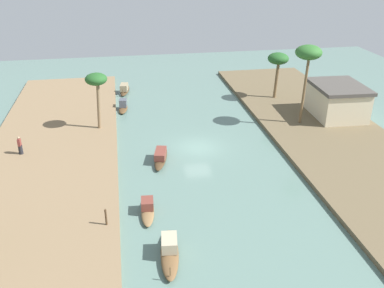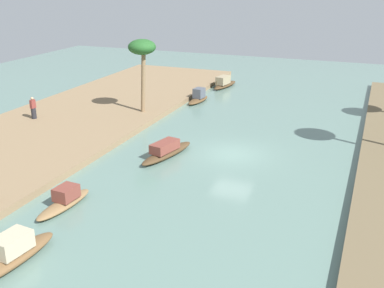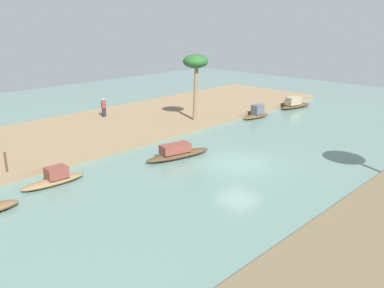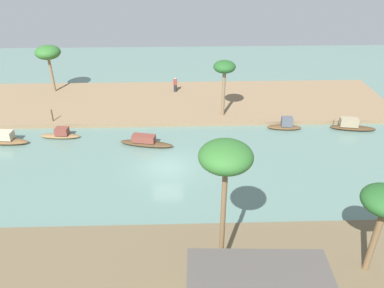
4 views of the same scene
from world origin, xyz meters
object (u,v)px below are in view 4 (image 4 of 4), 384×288
(sampan_with_red_awning, at_px, (351,126))
(person_on_near_bank, at_px, (175,86))
(sampan_near_left_bank, at_px, (146,142))
(palm_tree_left_far, at_px, (48,53))
(sampan_foreground, at_px, (61,134))
(sampan_upstream_small, at_px, (285,125))
(mooring_post, at_px, (52,115))
(sampan_downstream_large, at_px, (3,139))
(palm_tree_right_tall, at_px, (226,160))
(palm_tree_left_near, at_px, (224,69))

(sampan_with_red_awning, bearing_deg, person_on_near_bank, -20.29)
(sampan_near_left_bank, height_order, palm_tree_left_far, palm_tree_left_far)
(sampan_foreground, bearing_deg, palm_tree_left_far, -68.26)
(sampan_upstream_small, distance_m, mooring_post, 22.84)
(sampan_near_left_bank, relative_size, sampan_downstream_large, 1.03)
(sampan_with_red_awning, height_order, mooring_post, mooring_post)
(sampan_near_left_bank, xyz_separation_m, mooring_post, (9.47, -4.66, 0.62))
(sampan_near_left_bank, xyz_separation_m, palm_tree_right_tall, (-5.25, 15.33, 7.25))
(mooring_post, height_order, palm_tree_right_tall, palm_tree_right_tall)
(mooring_post, height_order, palm_tree_left_far, palm_tree_left_far)
(person_on_near_bank, bearing_deg, palm_tree_right_tall, 100.59)
(sampan_upstream_small, relative_size, sampan_with_red_awning, 0.77)
(sampan_with_red_awning, bearing_deg, mooring_post, 5.32)
(mooring_post, bearing_deg, sampan_near_left_bank, 153.82)
(sampan_downstream_large, height_order, palm_tree_left_far, palm_tree_left_far)
(sampan_with_red_awning, height_order, palm_tree_left_near, palm_tree_left_near)
(sampan_near_left_bank, height_order, mooring_post, mooring_post)
(sampan_near_left_bank, relative_size, palm_tree_left_far, 0.92)
(sampan_with_red_awning, height_order, person_on_near_bank, person_on_near_bank)
(person_on_near_bank, xyz_separation_m, palm_tree_left_far, (14.11, -0.45, 3.83))
(palm_tree_right_tall, bearing_deg, palm_tree_left_far, -59.17)
(palm_tree_left_near, xyz_separation_m, palm_tree_left_far, (18.94, -7.37, -0.35))
(sampan_near_left_bank, xyz_separation_m, sampan_foreground, (8.00, -1.80, -0.04))
(sampan_with_red_awning, height_order, palm_tree_left_far, palm_tree_left_far)
(sampan_upstream_small, distance_m, person_on_near_bank, 14.21)
(sampan_upstream_small, height_order, palm_tree_right_tall, palm_tree_right_tall)
(mooring_post, xyz_separation_m, palm_tree_left_near, (-16.91, -0.72, 4.29))
(palm_tree_left_far, bearing_deg, sampan_upstream_small, 158.47)
(palm_tree_left_far, bearing_deg, palm_tree_left_near, 158.74)
(sampan_downstream_large, bearing_deg, palm_tree_right_tall, 144.24)
(sampan_near_left_bank, distance_m, palm_tree_right_tall, 17.75)
(palm_tree_left_far, distance_m, palm_tree_right_tall, 32.80)
(sampan_downstream_large, xyz_separation_m, palm_tree_left_far, (-1.39, -11.92, 4.53))
(sampan_upstream_small, xyz_separation_m, sampan_downstream_large, (26.19, 2.14, 0.01))
(palm_tree_left_far, bearing_deg, sampan_with_red_awning, 161.96)
(sampan_foreground, xyz_separation_m, mooring_post, (1.47, -2.86, 0.66))
(sampan_foreground, distance_m, mooring_post, 3.28)
(palm_tree_right_tall, bearing_deg, sampan_near_left_bank, -71.09)
(sampan_downstream_large, relative_size, palm_tree_right_tall, 0.59)
(sampan_upstream_small, distance_m, sampan_downstream_large, 26.28)
(sampan_foreground, height_order, palm_tree_right_tall, palm_tree_right_tall)
(sampan_foreground, bearing_deg, mooring_post, -58.81)
(sampan_downstream_large, bearing_deg, palm_tree_left_near, -161.47)
(sampan_foreground, bearing_deg, sampan_near_left_bank, 171.33)
(sampan_foreground, distance_m, person_on_near_bank, 14.94)
(sampan_downstream_large, distance_m, person_on_near_bank, 19.29)
(palm_tree_right_tall, bearing_deg, person_on_near_bank, -84.53)
(sampan_near_left_bank, distance_m, sampan_downstream_large, 12.92)
(sampan_downstream_large, xyz_separation_m, sampan_foreground, (-4.89, -0.97, -0.07))
(sampan_with_red_awning, bearing_deg, sampan_foreground, 11.02)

